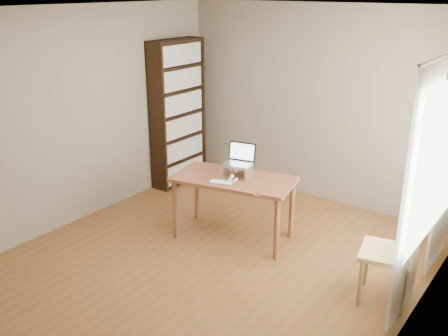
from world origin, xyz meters
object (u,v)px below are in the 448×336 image
Objects in this scene: laptop at (241,159)px; chair at (397,248)px; desk at (234,186)px; keyboard at (221,182)px; cat at (241,170)px; bookshelf at (178,114)px.

chair is at bearing -21.80° from laptop.
laptop reaches higher than desk.
keyboard is 0.34m from cat.
chair is at bearing -21.71° from cat.
desk is 1.41× the size of chair.
bookshelf is 2.01× the size of chair.
bookshelf is 5.86× the size of laptop.
desk is 0.32m from laptop.
keyboard is 0.28× the size of chair.
bookshelf reaches higher than laptop.
chair reaches higher than keyboard.
cat reaches higher than desk.
chair is (1.93, -0.17, -0.08)m from desk.
bookshelf is 4.43× the size of cat.
desk is 0.20m from cat.
desk is 3.10× the size of cat.
chair reaches higher than desk.
desk is at bearing -111.42° from cat.
bookshelf is 7.30× the size of keyboard.
laptop reaches higher than keyboard.
bookshelf is 1.99m from desk.
keyboard is (-0.01, -0.36, -0.18)m from laptop.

